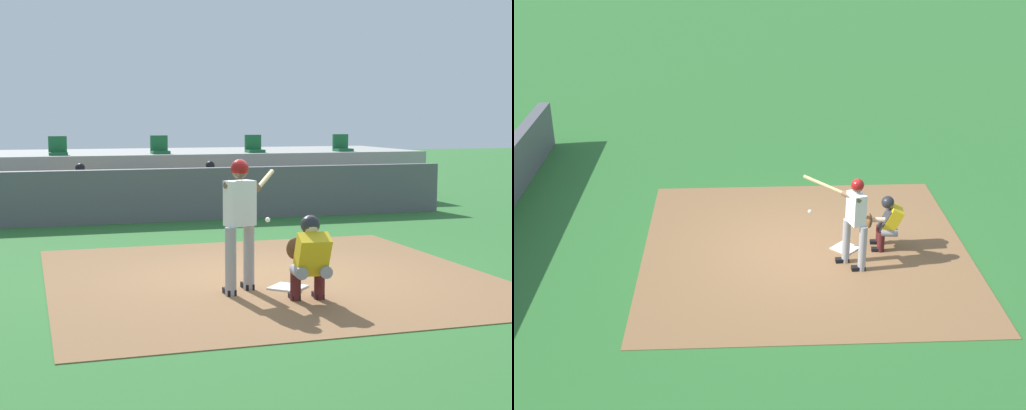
{
  "view_description": "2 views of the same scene",
  "coord_description": "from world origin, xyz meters",
  "views": [
    {
      "loc": [
        -3.41,
        -10.45,
        2.35
      ],
      "look_at": [
        0.0,
        0.7,
        1.0
      ],
      "focal_mm": 53.15,
      "sensor_mm": 36.0,
      "label": 1
    },
    {
      "loc": [
        -12.61,
        1.3,
        6.79
      ],
      "look_at": [
        0.0,
        0.7,
        1.0
      ],
      "focal_mm": 50.61,
      "sensor_mm": 36.0,
      "label": 2
    }
  ],
  "objects": [
    {
      "name": "catcher_crouched",
      "position": [
        0.01,
        -1.59,
        0.61
      ],
      "size": [
        0.5,
        1.9,
        1.13
      ],
      "color": "gray",
      "rests_on": "ground"
    },
    {
      "name": "home_plate",
      "position": [
        0.0,
        -0.8,
        0.02
      ],
      "size": [
        0.62,
        0.62,
        0.02
      ],
      "primitive_type": "cube",
      "rotation": [
        0.0,
        0.0,
        0.79
      ],
      "color": "white",
      "rests_on": "dirt_infield"
    },
    {
      "name": "ground_plane",
      "position": [
        0.0,
        0.0,
        0.0
      ],
      "size": [
        80.0,
        80.0,
        0.0
      ],
      "primitive_type": "plane",
      "color": "#2D6B2D"
    },
    {
      "name": "dirt_infield",
      "position": [
        0.0,
        0.0,
        0.01
      ],
      "size": [
        6.4,
        6.4,
        0.01
      ],
      "primitive_type": "cube",
      "color": "olive",
      "rests_on": "ground"
    },
    {
      "name": "batter_at_plate",
      "position": [
        -0.68,
        -0.83,
        1.04
      ],
      "size": [
        1.02,
        1.13,
        1.8
      ],
      "color": "#99999E",
      "rests_on": "ground"
    }
  ]
}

